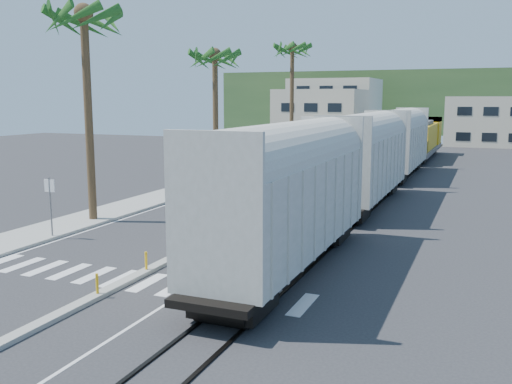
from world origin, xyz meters
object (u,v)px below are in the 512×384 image
street_sign (50,199)px  car_second (240,185)px  cyclist (196,257)px  car_lead (223,193)px

street_sign → car_second: street_sign is taller
cyclist → car_lead: bearing=16.2°
car_second → cyclist: cyclist is taller
car_lead → cyclist: cyclist is taller
street_sign → car_lead: bearing=69.5°
street_sign → car_lead: size_ratio=0.61×
car_lead → car_second: size_ratio=1.03×
car_second → street_sign: bearing=-104.5°
street_sign → car_second: bearing=76.6°
street_sign → cyclist: size_ratio=1.23×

